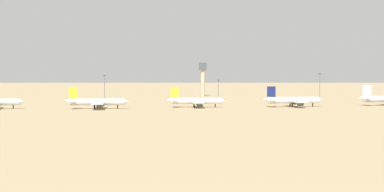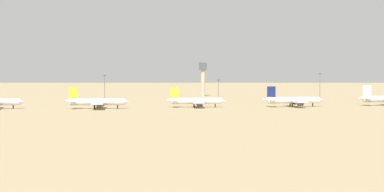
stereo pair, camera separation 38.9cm
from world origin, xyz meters
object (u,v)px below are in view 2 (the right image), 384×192
Objects in this scene: parked_jet_yellow_2 at (96,102)px; parked_jet_navy_4 at (293,100)px; control_tower at (203,76)px; parked_jet_yellow_3 at (196,101)px; light_pole_west at (320,84)px; light_pole_east at (105,85)px; light_pole_mid at (218,87)px.

parked_jet_navy_4 is (108.36, -0.93, 0.06)m from parked_jet_yellow_2.
control_tower is at bearing 100.61° from parked_jet_navy_4.
parked_jet_yellow_3 is 147.47m from light_pole_west.
parked_jet_yellow_3 is 1.84× the size of light_pole_west.
control_tower reaches higher than parked_jet_yellow_2.
parked_jet_yellow_2 is 54.55m from parked_jet_yellow_3.
control_tower is 1.44× the size of light_pole_west.
parked_jet_yellow_3 is 54.26m from parked_jet_navy_4.
parked_jet_yellow_3 is 0.94× the size of parked_jet_navy_4.
parked_jet_navy_4 is at bearing 2.68° from parked_jet_yellow_3.
parked_jet_yellow_3 is 1.97× the size of light_pole_east.
parked_jet_navy_4 is at bearing -84.96° from light_pole_mid.
light_pole_east is at bearing -157.89° from control_tower.
parked_jet_yellow_3 is (54.37, 4.45, -0.16)m from parked_jet_yellow_2.
parked_jet_navy_4 reaches higher than parked_jet_yellow_3.
control_tower is 2.01× the size of light_pole_mid.
light_pole_east reaches higher than light_pole_mid.
parked_jet_yellow_2 is 2.68× the size of light_pole_mid.
parked_jet_navy_4 is 1.35× the size of control_tower.
control_tower is (30.95, 143.41, 12.02)m from parked_jet_yellow_3.
parked_jet_navy_4 is at bearing -81.20° from control_tower.
parked_jet_navy_4 reaches higher than parked_jet_yellow_2.
light_pole_east is at bearing 120.25° from parked_jet_yellow_3.
control_tower is at bearing 144.67° from light_pole_mid.
light_pole_east is at bearing -164.87° from light_pole_mid.
control_tower reaches higher than light_pole_mid.
light_pole_west is (77.73, -43.95, -5.41)m from control_tower.
light_pole_west is 1.07× the size of light_pole_east.
light_pole_mid is at bearing -35.33° from control_tower.
light_pole_east is (9.19, 116.93, 5.84)m from parked_jet_yellow_2.
light_pole_mid is (10.57, -7.49, -8.01)m from control_tower.
light_pole_east is (-86.69, -23.44, 2.00)m from light_pole_mid.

